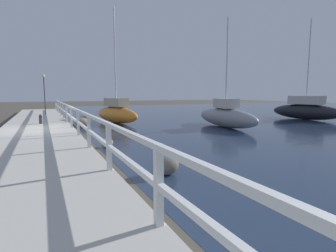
% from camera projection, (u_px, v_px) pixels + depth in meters
% --- Properties ---
extents(ground_plane, '(120.00, 120.00, 0.00)m').
position_uv_depth(ground_plane, '(37.00, 136.00, 12.36)').
color(ground_plane, '#4C473D').
extents(dock_walkway, '(3.29, 36.00, 0.31)m').
position_uv_depth(dock_walkway, '(37.00, 132.00, 12.35)').
color(dock_walkway, beige).
rests_on(dock_walkway, ground).
extents(railing, '(0.10, 32.50, 1.05)m').
position_uv_depth(railing, '(71.00, 113.00, 12.90)').
color(railing, white).
rests_on(railing, dock_walkway).
extents(boulder_mid_strip, '(0.38, 0.35, 0.29)m').
position_uv_depth(boulder_mid_strip, '(80.00, 119.00, 19.13)').
color(boulder_mid_strip, slate).
rests_on(boulder_mid_strip, ground).
extents(boulder_near_dock, '(0.46, 0.41, 0.34)m').
position_uv_depth(boulder_near_dock, '(107.00, 143.00, 9.69)').
color(boulder_near_dock, gray).
rests_on(boulder_near_dock, ground).
extents(boulder_downstream, '(0.65, 0.59, 0.49)m').
position_uv_depth(boulder_downstream, '(166.00, 165.00, 6.38)').
color(boulder_downstream, '#666056').
rests_on(boulder_downstream, ground).
extents(boulder_water_edge, '(0.68, 0.61, 0.51)m').
position_uv_depth(boulder_water_edge, '(84.00, 120.00, 17.42)').
color(boulder_water_edge, slate).
rests_on(boulder_water_edge, ground).
extents(boulder_far_strip, '(0.75, 0.68, 0.56)m').
position_uv_depth(boulder_far_strip, '(82.00, 122.00, 15.59)').
color(boulder_far_strip, slate).
rests_on(boulder_far_strip, ground).
extents(mooring_bollard, '(0.17, 0.17, 0.53)m').
position_uv_depth(mooring_bollard, '(41.00, 119.00, 14.53)').
color(mooring_bollard, '#333338').
rests_on(mooring_bollard, dock_walkway).
extents(dock_lamp, '(0.24, 0.24, 3.19)m').
position_uv_depth(dock_lamp, '(44.00, 86.00, 20.85)').
color(dock_lamp, '#2D2D33').
rests_on(dock_lamp, dock_walkway).
extents(sailboat_black, '(1.95, 5.72, 7.48)m').
position_uv_depth(sailboat_black, '(306.00, 110.00, 20.11)').
color(sailboat_black, black).
rests_on(sailboat_black, water_surface).
extents(sailboat_orange, '(2.29, 5.24, 7.60)m').
position_uv_depth(sailboat_orange, '(116.00, 113.00, 17.79)').
color(sailboat_orange, orange).
rests_on(sailboat_orange, water_surface).
extents(sailboat_gray, '(1.64, 5.81, 6.32)m').
position_uv_depth(sailboat_gray, '(225.00, 116.00, 15.55)').
color(sailboat_gray, gray).
rests_on(sailboat_gray, water_surface).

